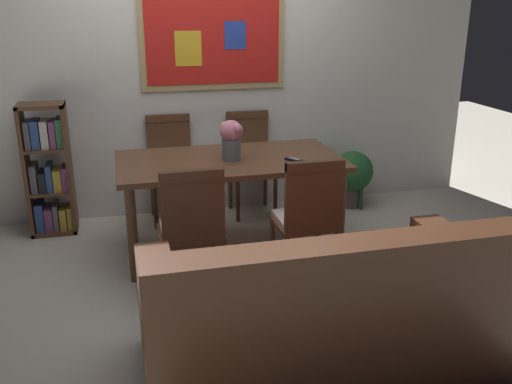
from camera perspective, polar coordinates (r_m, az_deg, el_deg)
name	(u,v)px	position (r m, az deg, el deg)	size (l,w,h in m)	color
ground_plane	(233,270)	(4.04, -2.42, -8.07)	(12.00, 12.00, 0.00)	beige
wall_back_with_painting	(199,66)	(4.98, -5.92, 12.74)	(5.20, 0.14, 2.60)	silver
dining_table	(230,170)	(4.17, -2.71, 2.32)	(1.67, 0.91, 0.73)	brown
dining_chair_far_left	(171,159)	(4.90, -8.78, 3.37)	(0.40, 0.41, 0.91)	brown
dining_chair_near_right	(308,212)	(3.62, 5.41, -2.10)	(0.40, 0.41, 0.91)	brown
dining_chair_far_right	(250,154)	(5.01, -0.62, 3.91)	(0.40, 0.41, 0.91)	brown
dining_chair_near_left	(192,224)	(3.45, -6.65, -3.25)	(0.40, 0.41, 0.91)	brown
leather_couch	(321,318)	(2.90, 6.74, -12.78)	(1.80, 0.84, 0.84)	#472819
bookshelf	(49,173)	(4.84, -20.50, 1.80)	(0.36, 0.28, 1.08)	brown
potted_ivy	(353,175)	(5.25, 9.92, 1.74)	(0.38, 0.38, 0.62)	#4C4742
flower_vase	(231,137)	(4.08, -2.54, 5.63)	(0.18, 0.19, 0.29)	slate
tv_remote	(294,160)	(4.07, 3.95, 3.31)	(0.12, 0.16, 0.02)	black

